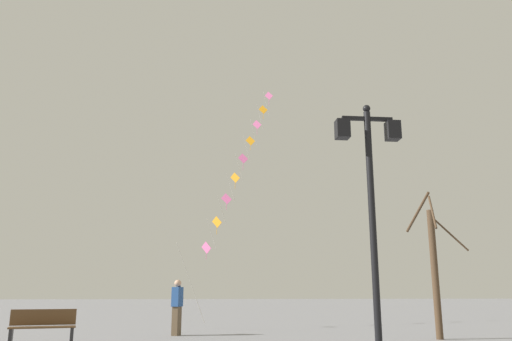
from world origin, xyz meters
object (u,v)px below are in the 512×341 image
object	(u,v)px
kite_train	(238,170)
park_bench	(43,327)
kite_flyer	(177,306)
twin_lantern_lamp_post	(370,179)
bare_tree	(434,266)

from	to	relation	value
kite_train	park_bench	bearing A→B (deg)	-122.91
kite_flyer	twin_lantern_lamp_post	bearing A→B (deg)	-126.68
park_bench	kite_flyer	bearing A→B (deg)	25.78
twin_lantern_lamp_post	kite_train	size ratio (longest dim) A/B	0.43
kite_flyer	bare_tree	size ratio (longest dim) A/B	0.40
twin_lantern_lamp_post	park_bench	world-z (taller)	twin_lantern_lamp_post
twin_lantern_lamp_post	bare_tree	distance (m)	6.07
kite_flyer	bare_tree	bearing A→B (deg)	-83.46
twin_lantern_lamp_post	park_bench	bearing A→B (deg)	151.09
kite_flyer	bare_tree	world-z (taller)	bare_tree
kite_train	bare_tree	size ratio (longest dim) A/B	2.80
kite_train	kite_flyer	world-z (taller)	kite_train
bare_tree	park_bench	xyz separation A→B (m)	(-10.88, -0.66, -1.63)
kite_train	park_bench	distance (m)	11.99
twin_lantern_lamp_post	kite_train	distance (m)	13.22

